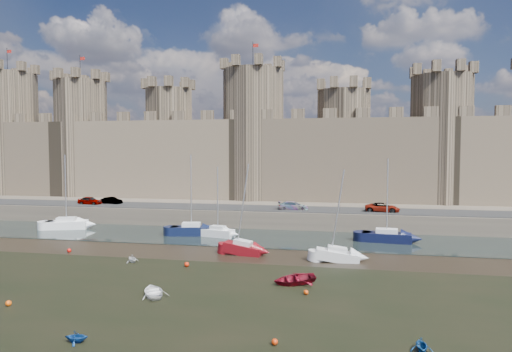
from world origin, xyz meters
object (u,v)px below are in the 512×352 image
object	(u,v)px
car_3	(382,208)
sailboat_4	(243,248)
car_0	(90,201)
sailboat_0	(66,224)
car_1	(112,201)
sailboat_1	(191,229)
sailboat_3	(387,236)
sailboat_2	(218,232)
dinghy_1	(76,337)
sailboat_5	(337,255)
car_2	(293,206)

from	to	relation	value
car_3	sailboat_4	xyz separation A→B (m)	(-15.91, -18.56, -2.43)
car_0	sailboat_0	world-z (taller)	sailboat_0
car_0	car_1	xyz separation A→B (m)	(3.10, 1.24, -0.08)
sailboat_1	sailboat_3	bearing A→B (deg)	-10.46
car_3	sailboat_4	world-z (taller)	sailboat_4
sailboat_0	sailboat_3	bearing A→B (deg)	-19.90
sailboat_0	sailboat_2	xyz separation A→B (m)	(22.65, -1.47, -0.06)
sailboat_2	dinghy_1	size ratio (longest dim) A/B	6.59
car_1	sailboat_2	size ratio (longest dim) A/B	0.39
dinghy_1	sailboat_0	bearing A→B (deg)	29.24
car_3	sailboat_4	size ratio (longest dim) A/B	0.48
car_3	sailboat_0	xyz separation A→B (m)	(-43.87, -8.33, -2.35)
sailboat_0	sailboat_1	distance (m)	18.97
sailboat_4	sailboat_3	bearing A→B (deg)	39.22
car_0	sailboat_2	xyz separation A→B (m)	(23.99, -9.81, -2.41)
sailboat_2	sailboat_3	size ratio (longest dim) A/B	0.89
sailboat_3	sailboat_4	size ratio (longest dim) A/B	1.03
car_1	sailboat_4	xyz separation A→B (m)	(26.20, -19.81, -2.35)
car_0	sailboat_1	bearing A→B (deg)	-108.52
sailboat_5	dinghy_1	xyz separation A→B (m)	(-14.64, -22.78, -0.33)
sailboat_1	sailboat_3	size ratio (longest dim) A/B	1.04
sailboat_5	dinghy_1	size ratio (longest dim) A/B	6.80
sailboat_1	dinghy_1	world-z (taller)	sailboat_1
car_0	sailboat_4	size ratio (longest dim) A/B	0.39
sailboat_3	sailboat_4	bearing A→B (deg)	-143.14
sailboat_4	sailboat_5	xyz separation A→B (m)	(10.04, -1.06, -0.04)
sailboat_2	sailboat_5	world-z (taller)	sailboat_5
sailboat_1	sailboat_3	xyz separation A→B (m)	(24.78, 0.47, -0.04)
sailboat_4	dinghy_1	distance (m)	24.28
sailboat_1	car_0	bearing A→B (deg)	143.54
sailboat_3	sailboat_5	xyz separation A→B (m)	(-5.72, -10.68, -0.10)
car_1	sailboat_1	bearing A→B (deg)	-112.27
car_0	sailboat_2	distance (m)	26.03
car_1	sailboat_5	distance (m)	41.89
car_2	car_0	bearing A→B (deg)	85.60
car_1	sailboat_4	distance (m)	32.93
car_1	dinghy_1	bearing A→B (deg)	-144.11
car_3	dinghy_1	xyz separation A→B (m)	(-20.50, -42.40, -2.80)
sailboat_5	sailboat_3	bearing A→B (deg)	57.81
sailboat_1	sailboat_3	world-z (taller)	sailboat_1
car_0	sailboat_0	xyz separation A→B (m)	(1.34, -8.34, -2.35)
car_1	car_0	bearing A→B (deg)	121.31
sailboat_1	sailboat_2	size ratio (longest dim) A/B	1.17
sailboat_1	sailboat_5	xyz separation A→B (m)	(19.06, -10.21, -0.14)
sailboat_5	dinghy_1	bearing A→B (deg)	-126.73
sailboat_1	sailboat_4	bearing A→B (deg)	-56.96
car_2	sailboat_2	bearing A→B (deg)	134.17
car_0	sailboat_0	size ratio (longest dim) A/B	0.37
car_3	sailboat_4	bearing A→B (deg)	144.43
sailboat_0	sailboat_5	bearing A→B (deg)	-35.65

